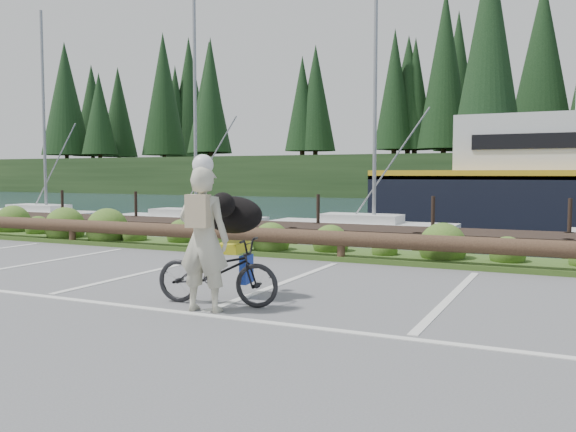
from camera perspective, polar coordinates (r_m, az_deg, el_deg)
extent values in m
plane|color=#5A5A5C|center=(7.94, -6.75, -8.57)|extent=(72.00, 72.00, 0.00)
plane|color=#182C3B|center=(54.80, 20.93, 0.68)|extent=(160.00, 160.00, 0.00)
cube|color=#3D5B21|center=(12.67, 6.08, -3.61)|extent=(34.00, 1.60, 0.10)
imported|color=black|center=(8.07, -6.65, -5.15)|extent=(1.76, 0.81, 0.89)
imported|color=beige|center=(7.65, -7.90, -2.18)|extent=(0.71, 0.52, 1.81)
ellipsoid|color=black|center=(8.48, -5.18, 0.11)|extent=(0.55, 0.95, 0.52)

